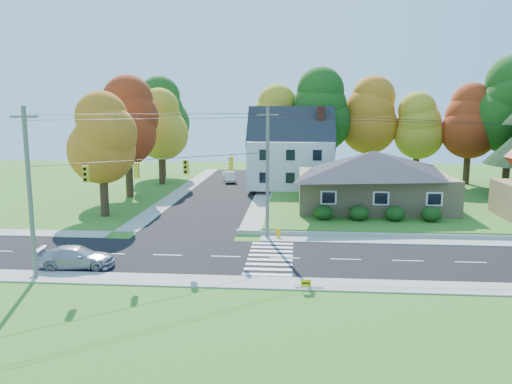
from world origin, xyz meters
TOP-DOWN VIEW (x-y plane):
  - ground at (0.00, 0.00)m, footprint 120.00×120.00m
  - road_main at (0.00, 0.00)m, footprint 90.00×8.00m
  - road_cross at (-8.00, 26.00)m, footprint 8.00×44.00m
  - sidewalk_north at (0.00, 5.00)m, footprint 90.00×2.00m
  - sidewalk_south at (0.00, -5.00)m, footprint 90.00×2.00m
  - lawn at (13.00, 21.00)m, footprint 30.00×30.00m
  - ranch_house at (8.00, 16.00)m, footprint 14.60×10.60m
  - colonial_house at (0.04, 28.00)m, footprint 10.40×8.40m
  - hedge_row at (7.50, 9.80)m, footprint 10.70×1.70m
  - traffic_infrastructure at (-0.15, 1.35)m, footprint 38.10×10.66m
  - tree_lot_0 at (-2.00, 34.00)m, footprint 6.72×6.72m
  - tree_lot_1 at (4.00, 33.00)m, footprint 7.84×7.84m
  - tree_lot_2 at (10.00, 34.00)m, footprint 7.28×7.28m
  - tree_lot_3 at (16.00, 33.00)m, footprint 6.16×6.16m
  - tree_lot_4 at (22.00, 32.00)m, footprint 6.72×6.72m
  - tree_lot_5 at (26.00, 30.00)m, footprint 8.40×8.40m
  - tree_west_0 at (-17.00, 12.00)m, footprint 6.16×6.16m
  - tree_west_1 at (-18.00, 22.00)m, footprint 7.28×7.28m
  - tree_west_2 at (-17.00, 32.00)m, footprint 6.72×6.72m
  - tree_west_3 at (-19.00, 40.00)m, footprint 7.84×7.84m
  - silver_sedan at (-12.94, -3.13)m, footprint 4.82×2.37m
  - white_car at (-8.31, 34.28)m, footprint 2.43×4.47m
  - fire_hydrant at (-0.67, 5.23)m, footprint 0.43×0.33m
  - yard_sign at (1.26, -6.16)m, footprint 0.56×0.12m

SIDE VIEW (x-z plane):
  - ground at x=0.00m, z-range 0.00..0.00m
  - road_main at x=0.00m, z-range 0.00..0.02m
  - road_cross at x=-8.00m, z-range 0.00..0.02m
  - sidewalk_north at x=0.00m, z-range 0.00..0.08m
  - sidewalk_south at x=0.00m, z-range 0.00..0.08m
  - lawn at x=13.00m, z-range 0.00..0.50m
  - fire_hydrant at x=-0.67m, z-range -0.02..0.74m
  - yard_sign at x=1.26m, z-range 0.15..0.84m
  - silver_sedan at x=-12.94m, z-range 0.02..1.37m
  - white_car at x=-8.31m, z-range 0.02..1.42m
  - hedge_row at x=7.50m, z-range 0.50..1.77m
  - ranch_house at x=8.00m, z-range 0.57..5.97m
  - colonial_house at x=0.04m, z-range -0.22..9.38m
  - traffic_infrastructure at x=-0.15m, z-range 0.15..10.15m
  - tree_west_0 at x=-17.00m, z-range 1.42..12.89m
  - tree_lot_3 at x=16.00m, z-range 1.92..13.39m
  - tree_west_2 at x=-17.00m, z-range 1.55..14.06m
  - tree_lot_0 at x=-2.00m, z-range 2.05..14.56m
  - tree_lot_4 at x=22.00m, z-range 2.05..14.56m
  - tree_west_1 at x=-18.00m, z-range 1.68..15.24m
  - tree_lot_2 at x=10.00m, z-range 2.18..15.74m
  - tree_west_3 at x=-19.00m, z-range 1.81..16.41m
  - tree_lot_1 at x=4.00m, z-range 2.31..16.91m
  - tree_lot_5 at x=26.00m, z-range 2.45..18.09m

